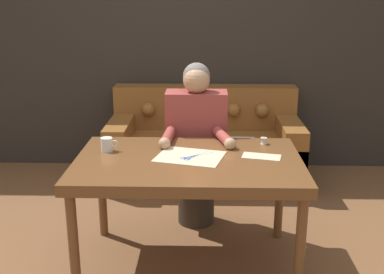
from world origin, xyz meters
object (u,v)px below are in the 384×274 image
object	(u,v)px
dining_table	(188,170)
person	(196,145)
thread_spool	(264,141)
scissors	(192,157)
couch	(205,148)
mug	(107,144)

from	to	relation	value
dining_table	person	size ratio (longest dim) A/B	1.13
thread_spool	scissors	bearing A→B (deg)	-149.20
person	couch	bearing A→B (deg)	86.01
thread_spool	mug	bearing A→B (deg)	-170.27
dining_table	mug	xyz separation A→B (m)	(-0.53, 0.14, 0.12)
dining_table	couch	world-z (taller)	couch
scissors	thread_spool	bearing A→B (deg)	30.80
scissors	thread_spool	xyz separation A→B (m)	(0.48, 0.28, 0.02)
couch	person	size ratio (longest dim) A/B	1.41
mug	dining_table	bearing A→B (deg)	-14.34
dining_table	thread_spool	bearing A→B (deg)	31.98
couch	scissors	distance (m)	1.55
dining_table	mug	world-z (taller)	mug
person	thread_spool	bearing A→B (deg)	-32.84
dining_table	couch	bearing A→B (deg)	86.19
couch	person	xyz separation A→B (m)	(-0.06, -0.90, 0.33)
scissors	dining_table	bearing A→B (deg)	-129.85
couch	scissors	xyz separation A→B (m)	(-0.08, -1.49, 0.44)
dining_table	thread_spool	world-z (taller)	thread_spool
couch	person	world-z (taller)	person
dining_table	scissors	world-z (taller)	scissors
thread_spool	person	bearing A→B (deg)	147.16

